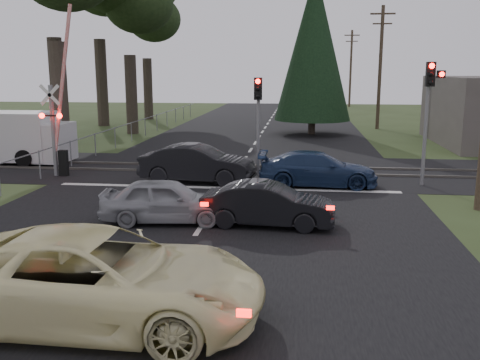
# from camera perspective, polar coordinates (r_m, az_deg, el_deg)

# --- Properties ---
(ground) EXTENTS (120.00, 120.00, 0.00)m
(ground) POSITION_cam_1_polar(r_m,az_deg,el_deg) (12.54, -6.81, -9.01)
(ground) COLOR #2F3D1C
(ground) RESTS_ON ground
(road) EXTENTS (14.00, 100.00, 0.01)m
(road) POSITION_cam_1_polar(r_m,az_deg,el_deg) (22.03, -0.85, 0.14)
(road) COLOR black
(road) RESTS_ON ground
(rail_corridor) EXTENTS (120.00, 8.00, 0.01)m
(rail_corridor) POSITION_cam_1_polar(r_m,az_deg,el_deg) (23.98, -0.23, 1.10)
(rail_corridor) COLOR black
(rail_corridor) RESTS_ON ground
(stop_line) EXTENTS (13.00, 0.35, 0.00)m
(stop_line) POSITION_cam_1_polar(r_m,az_deg,el_deg) (20.29, -1.50, -0.85)
(stop_line) COLOR silver
(stop_line) RESTS_ON ground
(rail_near) EXTENTS (120.00, 0.12, 0.10)m
(rail_near) POSITION_cam_1_polar(r_m,az_deg,el_deg) (23.19, -0.47, 0.84)
(rail_near) COLOR #59544C
(rail_near) RESTS_ON ground
(rail_far) EXTENTS (120.00, 0.12, 0.10)m
(rail_far) POSITION_cam_1_polar(r_m,az_deg,el_deg) (24.75, -0.01, 1.54)
(rail_far) COLOR #59544C
(rail_far) RESTS_ON ground
(crossing_signal) EXTENTS (1.62, 0.38, 6.96)m
(crossing_signal) POSITION_cam_1_polar(r_m,az_deg,el_deg) (23.58, -18.83, 5.33)
(crossing_signal) COLOR slate
(crossing_signal) RESTS_ON ground
(traffic_signal_right) EXTENTS (0.68, 0.48, 4.70)m
(traffic_signal_right) POSITION_cam_1_polar(r_m,az_deg,el_deg) (21.44, 19.57, 8.08)
(traffic_signal_right) COLOR slate
(traffic_signal_right) RESTS_ON ground
(traffic_signal_center) EXTENTS (0.32, 0.48, 4.10)m
(traffic_signal_center) POSITION_cam_1_polar(r_m,az_deg,el_deg) (22.21, 1.94, 7.53)
(traffic_signal_center) COLOR slate
(traffic_signal_center) RESTS_ON ground
(utility_pole_mid) EXTENTS (1.80, 0.26, 9.00)m
(utility_pole_mid) POSITION_cam_1_polar(r_m,az_deg,el_deg) (41.80, 14.73, 11.75)
(utility_pole_mid) COLOR #4C3D2D
(utility_pole_mid) RESTS_ON ground
(utility_pole_far) EXTENTS (1.80, 0.26, 9.00)m
(utility_pole_far) POSITION_cam_1_polar(r_m,az_deg,el_deg) (66.65, 11.73, 11.73)
(utility_pole_far) COLOR #4C3D2D
(utility_pole_far) RESTS_ON ground
(euc_tree_e) EXTENTS (6.00, 6.00, 13.20)m
(euc_tree_e) POSITION_cam_1_polar(r_m,az_deg,el_deg) (49.63, -10.07, 17.42)
(euc_tree_e) COLOR #473D33
(euc_tree_e) RESTS_ON ground
(conifer_tree) EXTENTS (5.20, 5.20, 11.00)m
(conifer_tree) POSITION_cam_1_polar(r_m,az_deg,el_deg) (37.44, 7.88, 14.00)
(conifer_tree) COLOR #473D33
(conifer_tree) RESTS_ON ground
(fence_left) EXTENTS (0.10, 36.00, 1.20)m
(fence_left) POSITION_cam_1_polar(r_m,az_deg,el_deg) (35.79, -10.73, 4.41)
(fence_left) COLOR slate
(fence_left) RESTS_ON ground
(cream_coupe) EXTENTS (5.97, 2.81, 1.65)m
(cream_coupe) POSITION_cam_1_polar(r_m,az_deg,el_deg) (9.87, -15.01, -10.07)
(cream_coupe) COLOR #FFF6B6
(cream_coupe) RESTS_ON ground
(dark_hatchback) EXTENTS (3.87, 1.58, 1.25)m
(dark_hatchback) POSITION_cam_1_polar(r_m,az_deg,el_deg) (15.32, 3.03, -2.65)
(dark_hatchback) COLOR black
(dark_hatchback) RESTS_ON ground
(silver_car) EXTENTS (3.95, 1.91, 1.30)m
(silver_car) POSITION_cam_1_polar(r_m,az_deg,el_deg) (15.81, -7.87, -2.20)
(silver_car) COLOR gray
(silver_car) RESTS_ON ground
(blue_sedan) EXTENTS (4.56, 1.89, 1.32)m
(blue_sedan) POSITION_cam_1_polar(r_m,az_deg,el_deg) (20.79, 8.27, 1.16)
(blue_sedan) COLOR #192B4D
(blue_sedan) RESTS_ON ground
(dark_car_far) EXTENTS (4.66, 1.99, 1.49)m
(dark_car_far) POSITION_cam_1_polar(r_m,az_deg,el_deg) (21.28, -4.56, 1.73)
(dark_car_far) COLOR black
(dark_car_far) RESTS_ON ground
(white_van) EXTENTS (6.26, 2.48, 2.44)m
(white_van) POSITION_cam_1_polar(r_m,az_deg,el_deg) (28.10, -23.55, 4.23)
(white_van) COLOR silver
(white_van) RESTS_ON ground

